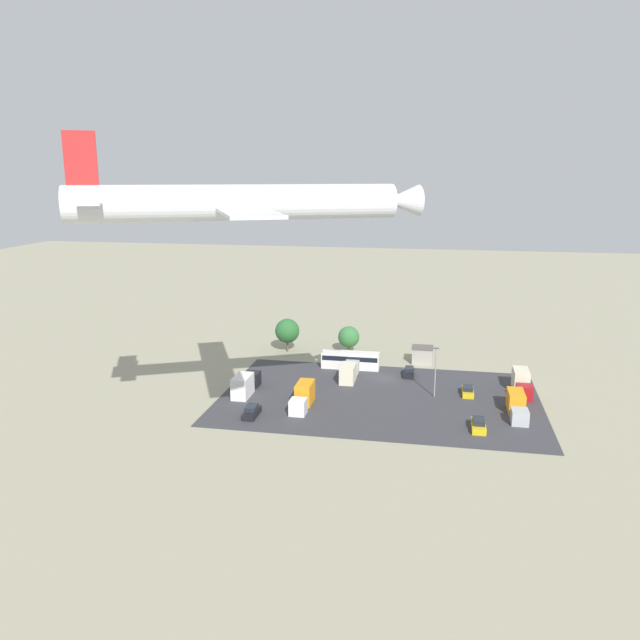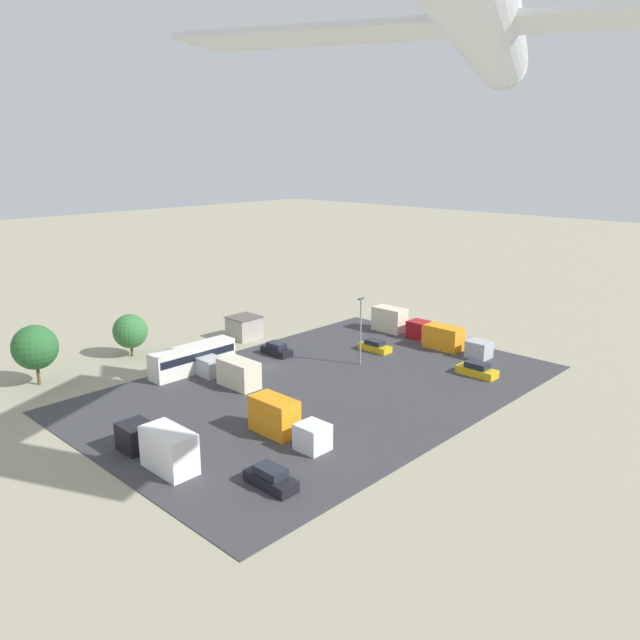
# 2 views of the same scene
# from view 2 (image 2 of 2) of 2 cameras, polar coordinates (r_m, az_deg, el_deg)

# --- Properties ---
(ground_plane) EXTENTS (400.00, 400.00, 0.00)m
(ground_plane) POSITION_cam_2_polar(r_m,az_deg,el_deg) (75.95, -5.21, -4.33)
(ground_plane) COLOR gray
(parking_lot_surface) EXTENTS (51.29, 34.08, 0.08)m
(parking_lot_surface) POSITION_cam_2_polar(r_m,az_deg,el_deg) (69.21, 0.25, -6.20)
(parking_lot_surface) COLOR #38383D
(parking_lot_surface) RESTS_ON ground
(shed_building) EXTENTS (4.07, 3.94, 3.14)m
(shed_building) POSITION_cam_2_polar(r_m,az_deg,el_deg) (87.47, -6.94, -0.67)
(shed_building) COLOR #9E998E
(shed_building) RESTS_ON ground
(bus) EXTENTS (10.77, 2.49, 3.17)m
(bus) POSITION_cam_2_polar(r_m,az_deg,el_deg) (74.98, -11.54, -3.40)
(bus) COLOR silver
(bus) RESTS_ON ground
(parked_car_0) EXTENTS (1.94, 4.69, 1.58)m
(parked_car_0) POSITION_cam_2_polar(r_m,az_deg,el_deg) (74.80, 14.16, -4.45)
(parked_car_0) COLOR gold
(parked_car_0) RESTS_ON ground
(parked_car_1) EXTENTS (1.80, 4.38, 1.44)m
(parked_car_1) POSITION_cam_2_polar(r_m,az_deg,el_deg) (81.70, 5.04, -2.41)
(parked_car_1) COLOR gold
(parked_car_1) RESTS_ON ground
(parked_car_2) EXTENTS (1.76, 4.28, 1.62)m
(parked_car_2) POSITION_cam_2_polar(r_m,az_deg,el_deg) (79.93, -4.00, -2.73)
(parked_car_2) COLOR black
(parked_car_2) RESTS_ON ground
(parked_car_3) EXTENTS (1.88, 4.52, 1.65)m
(parked_car_3) POSITION_cam_2_polar(r_m,az_deg,el_deg) (49.94, -4.53, -14.23)
(parked_car_3) COLOR black
(parked_car_3) RESTS_ON ground
(parked_truck_0) EXTENTS (2.51, 8.84, 3.44)m
(parked_truck_0) POSITION_cam_2_polar(r_m,az_deg,el_deg) (89.87, 7.10, -0.19)
(parked_truck_0) COLOR maroon
(parked_truck_0) RESTS_ON ground
(parked_truck_1) EXTENTS (2.43, 8.55, 3.38)m
(parked_truck_1) POSITION_cam_2_polar(r_m,az_deg,el_deg) (57.24, -3.25, -9.23)
(parked_truck_1) COLOR silver
(parked_truck_1) RESTS_ON ground
(parked_truck_2) EXTENTS (2.56, 9.09, 3.51)m
(parked_truck_2) POSITION_cam_2_polar(r_m,az_deg,el_deg) (54.25, -14.49, -11.09)
(parked_truck_2) COLOR black
(parked_truck_2) RESTS_ON ground
(parked_truck_3) EXTENTS (2.42, 9.15, 3.06)m
(parked_truck_3) POSITION_cam_2_polar(r_m,az_deg,el_deg) (82.83, 12.07, -1.87)
(parked_truck_3) COLOR #ADB2B7
(parked_truck_3) RESTS_ON ground
(parked_truck_4) EXTENTS (2.47, 9.02, 3.00)m
(parked_truck_4) POSITION_cam_2_polar(r_m,az_deg,el_deg) (70.69, -8.19, -4.67)
(parked_truck_4) COLOR #ADB2B7
(parked_truck_4) RESTS_ON ground
(tree_near_shed) EXTENTS (4.35, 4.35, 5.47)m
(tree_near_shed) POSITION_cam_2_polar(r_m,az_deg,el_deg) (82.37, -16.96, -0.98)
(tree_near_shed) COLOR brown
(tree_near_shed) RESTS_ON ground
(tree_apron_mid) EXTENTS (4.98, 4.98, 6.86)m
(tree_apron_mid) POSITION_cam_2_polar(r_m,az_deg,el_deg) (75.67, -24.61, -2.29)
(tree_apron_mid) COLOR brown
(tree_apron_mid) RESTS_ON ground
(light_pole_lot_centre) EXTENTS (0.90, 0.28, 8.32)m
(light_pole_lot_centre) POSITION_cam_2_polar(r_m,az_deg,el_deg) (75.29, 3.73, -0.74)
(light_pole_lot_centre) COLOR gray
(light_pole_lot_centre) RESTS_ON ground
(airplane) EXTENTS (39.72, 33.44, 9.89)m
(airplane) POSITION_cam_2_polar(r_m,az_deg,el_deg) (39.29, 14.67, 25.13)
(airplane) COLOR silver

